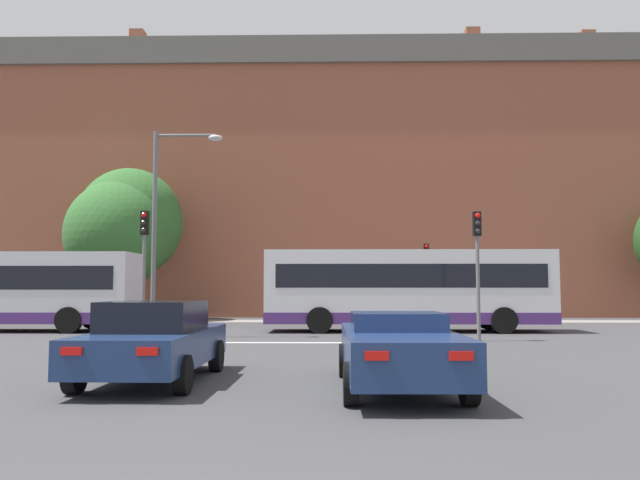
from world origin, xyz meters
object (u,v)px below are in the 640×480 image
Objects in this scene: car_roadster_right at (398,349)px; traffic_light_far_right at (427,269)px; street_lamp_junction at (167,209)px; traffic_light_near_left at (144,253)px; traffic_light_near_right at (478,254)px; bus_crossing_lead at (407,288)px; pedestrian_waiting at (482,301)px; car_saloon_left at (154,340)px.

car_roadster_right is 1.23× the size of traffic_light_far_right.
car_roadster_right is at bearing -57.56° from street_lamp_junction.
traffic_light_near_left is 1.02× the size of traffic_light_near_right.
bus_crossing_lead is at bearing 23.42° from traffic_light_near_left.
traffic_light_near_right is 2.35× the size of pedestrian_waiting.
car_saloon_left is 1.16× the size of traffic_light_far_right.
pedestrian_waiting is at bearing -32.69° from bus_crossing_lead.
street_lamp_junction reaches higher than car_roadster_right.
car_roadster_right is 22.30m from pedestrian_waiting.
bus_crossing_lead is 2.82× the size of traffic_light_far_right.
traffic_light_near_left is 1.09× the size of traffic_light_far_right.
traffic_light_near_left is (-3.03, 9.24, 2.14)m from car_saloon_left.
traffic_light_near_left is at bearing 113.42° from bus_crossing_lead.
car_saloon_left is at bearing 154.69° from bus_crossing_lead.
pedestrian_waiting is at bearing 38.97° from traffic_light_near_left.
bus_crossing_lead is at bearing 112.00° from traffic_light_near_right.
street_lamp_junction reaches higher than traffic_light_near_right.
traffic_light_near_left is 1.88m from street_lamp_junction.
traffic_light_near_left is (-9.30, -4.03, 1.18)m from bus_crossing_lead.
traffic_light_near_right reaches higher than traffic_light_far_right.
car_roadster_right is 1.13× the size of traffic_light_near_left.
traffic_light_far_right is at bearing 68.61° from car_saloon_left.
bus_crossing_lead is 9.75m from street_lamp_junction.
street_lamp_junction is at bearing 104.55° from car_saloon_left.
car_saloon_left is 23.27m from pedestrian_waiting.
street_lamp_junction is 17.36m from pedestrian_waiting.
bus_crossing_lead is at bearing 81.90° from car_roadster_right.
car_roadster_right is at bearing -100.00° from traffic_light_far_right.
pedestrian_waiting is (13.97, 11.30, -1.82)m from traffic_light_near_left.
street_lamp_junction is at bearing 109.64° from bus_crossing_lead.
traffic_light_near_right reaches higher than pedestrian_waiting.
traffic_light_far_right is 3.31m from pedestrian_waiting.
street_lamp_junction reaches higher than pedestrian_waiting.
car_saloon_left is at bearing -132.18° from traffic_light_near_right.
traffic_light_near_right is at bearing -6.71° from street_lamp_junction.
bus_crossing_lead is at bearing 95.40° from pedestrian_waiting.
car_saloon_left is 4.47m from car_roadster_right.
car_saloon_left is 0.95× the size of car_roadster_right.
traffic_light_near_left reaches higher than bus_crossing_lead.
car_roadster_right is 10.55m from traffic_light_near_right.
car_saloon_left is 0.63× the size of street_lamp_junction.
traffic_light_far_right is 0.54× the size of street_lamp_junction.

